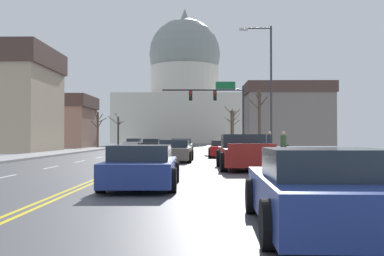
# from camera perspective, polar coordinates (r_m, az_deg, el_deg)

# --- Properties ---
(ground) EXTENTS (20.00, 180.00, 0.20)m
(ground) POSITION_cam_1_polar(r_m,az_deg,el_deg) (30.10, -5.51, -3.74)
(ground) COLOR #4C4C51
(signal_gantry) EXTENTS (7.91, 0.41, 6.59)m
(signal_gantry) POSITION_cam_1_polar(r_m,az_deg,el_deg) (44.81, 3.46, 3.26)
(signal_gantry) COLOR #28282D
(signal_gantry) RESTS_ON ground
(street_lamp_right) EXTENTS (2.20, 0.24, 8.76)m
(street_lamp_right) POSITION_cam_1_polar(r_m,az_deg,el_deg) (31.87, 9.22, 5.84)
(street_lamp_right) COLOR #333338
(street_lamp_right) RESTS_ON ground
(capitol_building) EXTENTS (31.14, 18.60, 31.23)m
(capitol_building) POSITION_cam_1_polar(r_m,az_deg,el_deg) (107.99, -0.90, 4.57)
(capitol_building) COLOR beige
(capitol_building) RESTS_ON ground
(sedan_near_00) EXTENTS (2.10, 4.65, 1.27)m
(sedan_near_00) POSITION_cam_1_polar(r_m,az_deg,el_deg) (39.96, -1.29, -2.26)
(sedan_near_00) COLOR silver
(sedan_near_00) RESTS_ON ground
(sedan_near_01) EXTENTS (2.17, 4.62, 1.17)m
(sedan_near_01) POSITION_cam_1_polar(r_m,az_deg,el_deg) (32.74, 3.84, -2.57)
(sedan_near_01) COLOR #B71414
(sedan_near_01) RESTS_ON ground
(sedan_near_02) EXTENTS (2.06, 4.65, 1.25)m
(sedan_near_02) POSITION_cam_1_polar(r_m,az_deg,el_deg) (26.56, -2.06, -2.86)
(sedan_near_02) COLOR #6B6056
(sedan_near_02) RESTS_ON ground
(pickup_truck_near_03) EXTENTS (2.34, 5.58, 1.52)m
(pickup_truck_near_03) POSITION_cam_1_polar(r_m,az_deg,el_deg) (20.67, 6.39, -3.08)
(pickup_truck_near_03) COLOR maroon
(pickup_truck_near_03) RESTS_ON ground
(sedan_near_04) EXTENTS (2.08, 4.51, 1.18)m
(sedan_near_04) POSITION_cam_1_polar(r_m,az_deg,el_deg) (13.11, -6.16, -4.81)
(sedan_near_04) COLOR navy
(sedan_near_04) RESTS_ON ground
(sedan_near_05) EXTENTS (2.21, 4.57, 1.24)m
(sedan_near_05) POSITION_cam_1_polar(r_m,az_deg,el_deg) (7.41, 15.53, -7.52)
(sedan_near_05) COLOR navy
(sedan_near_05) RESTS_ON ground
(sedan_oncoming_00) EXTENTS (2.17, 4.49, 1.20)m
(sedan_oncoming_00) POSITION_cam_1_polar(r_m,az_deg,el_deg) (50.21, -5.03, -2.05)
(sedan_oncoming_00) COLOR black
(sedan_oncoming_00) RESTS_ON ground
(sedan_oncoming_01) EXTENTS (2.12, 4.51, 1.20)m
(sedan_oncoming_01) POSITION_cam_1_polar(r_m,az_deg,el_deg) (60.49, -7.19, -1.89)
(sedan_oncoming_01) COLOR silver
(sedan_oncoming_01) RESTS_ON ground
(flank_building_00) EXTENTS (13.57, 8.74, 6.64)m
(flank_building_00) POSITION_cam_1_polar(r_m,az_deg,el_deg) (62.61, -18.22, 0.75)
(flank_building_00) COLOR #8C6656
(flank_building_00) RESTS_ON ground
(flank_building_02) EXTENTS (13.96, 8.12, 10.16)m
(flank_building_02) POSITION_cam_1_polar(r_m,az_deg,el_deg) (77.02, 11.73, 1.70)
(flank_building_02) COLOR slate
(flank_building_02) RESTS_ON ground
(bare_tree_00) EXTENTS (2.59, 2.18, 5.68)m
(bare_tree_00) POSITION_cam_1_polar(r_m,az_deg,el_deg) (73.10, 5.09, 0.24)
(bare_tree_00) COLOR brown
(bare_tree_00) RESTS_ON ground
(bare_tree_01) EXTENTS (2.29, 2.52, 4.85)m
(bare_tree_01) POSITION_cam_1_polar(r_m,az_deg,el_deg) (68.37, -9.05, -0.18)
(bare_tree_01) COLOR #423328
(bare_tree_01) RESTS_ON ground
(bare_tree_02) EXTENTS (1.67, 1.84, 5.55)m
(bare_tree_02) POSITION_cam_1_polar(r_m,az_deg,el_deg) (41.91, 8.25, 1.26)
(bare_tree_02) COLOR #4C3D2D
(bare_tree_02) RESTS_ON ground
(bare_tree_03) EXTENTS (1.68, 2.86, 4.34)m
(bare_tree_03) POSITION_cam_1_polar(r_m,az_deg,el_deg) (57.62, -11.46, 0.08)
(bare_tree_03) COLOR #4C3D2D
(bare_tree_03) RESTS_ON ground
(bare_tree_04) EXTENTS (1.98, 1.71, 6.57)m
(bare_tree_04) POSITION_cam_1_polar(r_m,az_deg,el_deg) (81.59, 4.82, 0.26)
(bare_tree_04) COLOR #4C3D2D
(bare_tree_04) RESTS_ON ground
(pedestrian_00) EXTENTS (0.35, 0.34, 1.61)m
(pedestrian_00) POSITION_cam_1_polar(r_m,az_deg,el_deg) (28.92, 9.48, -1.83)
(pedestrian_00) COLOR #4C4238
(pedestrian_00) RESTS_ON ground
(pedestrian_01) EXTENTS (0.35, 0.34, 1.58)m
(pedestrian_01) POSITION_cam_1_polar(r_m,az_deg,el_deg) (26.93, 11.16, -1.92)
(pedestrian_01) COLOR black
(pedestrian_01) RESTS_ON ground
(bicycle_parked) EXTENTS (0.12, 1.77, 0.85)m
(bicycle_parked) POSITION_cam_1_polar(r_m,az_deg,el_deg) (27.58, 11.56, -2.99)
(bicycle_parked) COLOR black
(bicycle_parked) RESTS_ON ground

